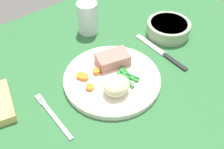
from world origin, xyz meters
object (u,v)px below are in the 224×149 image
object	(u,v)px
knife	(162,53)
salad_bowl	(168,28)
water_glass	(88,20)
fork	(53,116)
meat_portion	(113,59)
dinner_plate	(112,79)

from	to	relation	value
knife	salad_bowl	size ratio (longest dim) A/B	1.49
water_glass	salad_bowl	xyz separation A→B (cm)	(19.25, -17.18, -2.10)
fork	water_glass	xyz separation A→B (cm)	(26.55, 22.81, 4.25)
meat_portion	water_glass	xyz separation A→B (cm)	(4.62, 18.43, 1.26)
knife	salad_bowl	world-z (taller)	salad_bowl
water_glass	dinner_plate	bearing A→B (deg)	-109.86
meat_portion	knife	bearing A→B (deg)	-15.97
fork	water_glass	size ratio (longest dim) A/B	1.61
dinner_plate	water_glass	bearing A→B (deg)	70.14
meat_portion	knife	size ratio (longest dim) A/B	0.43
dinner_plate	knife	distance (cm)	18.91
dinner_plate	salad_bowl	size ratio (longest dim) A/B	1.91
water_glass	fork	bearing A→B (deg)	-139.34
fork	salad_bowl	xyz separation A→B (cm)	(45.80, 5.63, 2.15)
meat_portion	water_glass	distance (cm)	19.04
fork	water_glass	bearing A→B (deg)	36.73
water_glass	knife	bearing A→B (deg)	-64.78
dinner_plate	fork	distance (cm)	18.42
fork	water_glass	distance (cm)	35.26
dinner_plate	fork	xyz separation A→B (cm)	(-18.40, -0.26, -0.60)
knife	fork	bearing A→B (deg)	178.86
knife	salad_bowl	xyz separation A→B (cm)	(8.49, 5.66, 2.15)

